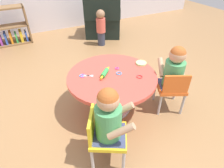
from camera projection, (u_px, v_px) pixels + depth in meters
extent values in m
plane|color=#9E7247|center=(112.00, 107.00, 2.28)|extent=(10.00, 10.00, 0.00)
cylinder|color=silver|center=(112.00, 106.00, 2.27)|extent=(0.44, 0.44, 0.03)
cylinder|color=silver|center=(112.00, 94.00, 2.15)|extent=(0.12, 0.12, 0.43)
cylinder|color=#D84C3F|center=(112.00, 77.00, 2.01)|extent=(0.96, 0.96, 0.04)
cylinder|color=#B7B7BC|center=(124.00, 161.00, 1.56)|extent=(0.03, 0.03, 0.28)
cylinder|color=#B7B7BC|center=(123.00, 136.00, 1.77)|extent=(0.03, 0.03, 0.28)
cylinder|color=#B7B7BC|center=(92.00, 160.00, 1.57)|extent=(0.03, 0.03, 0.28)
cylinder|color=#B7B7BC|center=(96.00, 135.00, 1.77)|extent=(0.03, 0.03, 0.28)
cube|color=yellow|center=(109.00, 136.00, 1.57)|extent=(0.41, 0.41, 0.04)
cube|color=yellow|center=(92.00, 125.00, 1.50)|extent=(0.15, 0.25, 0.22)
cube|color=#3F4772|center=(109.00, 136.00, 1.57)|extent=(0.37, 0.36, 0.04)
cylinder|color=#4CA566|center=(108.00, 122.00, 1.47)|extent=(0.21, 0.21, 0.30)
sphere|color=tan|center=(108.00, 100.00, 1.34)|extent=(0.17, 0.17, 0.17)
sphere|color=#B25926|center=(108.00, 99.00, 1.33)|extent=(0.16, 0.16, 0.16)
cylinder|color=tan|center=(121.00, 131.00, 1.36)|extent=(0.21, 0.15, 0.17)
cylinder|color=tan|center=(121.00, 110.00, 1.54)|extent=(0.21, 0.15, 0.17)
cylinder|color=#B7B7BC|center=(175.00, 90.00, 2.32)|extent=(0.03, 0.03, 0.28)
cylinder|color=#B7B7BC|center=(155.00, 91.00, 2.32)|extent=(0.03, 0.03, 0.28)
cylinder|color=#B7B7BC|center=(183.00, 104.00, 2.12)|extent=(0.03, 0.03, 0.28)
cylinder|color=#B7B7BC|center=(160.00, 105.00, 2.11)|extent=(0.03, 0.03, 0.28)
cube|color=orange|center=(170.00, 87.00, 2.12)|extent=(0.40, 0.40, 0.04)
cube|color=orange|center=(176.00, 85.00, 1.94)|extent=(0.25, 0.14, 0.22)
cube|color=#3F4772|center=(170.00, 86.00, 2.12)|extent=(0.35, 0.36, 0.04)
cylinder|color=#4CA566|center=(173.00, 74.00, 2.02)|extent=(0.21, 0.21, 0.30)
sphere|color=tan|center=(178.00, 55.00, 1.89)|extent=(0.17, 0.17, 0.17)
sphere|color=#B25926|center=(178.00, 54.00, 1.88)|extent=(0.16, 0.16, 0.16)
cylinder|color=tan|center=(181.00, 67.00, 2.09)|extent=(0.14, 0.22, 0.17)
cylinder|color=tan|center=(161.00, 67.00, 2.08)|extent=(0.14, 0.22, 0.17)
cube|color=olive|center=(27.00, 24.00, 3.69)|extent=(0.03, 0.28, 0.70)
cube|color=olive|center=(8.00, 44.00, 3.73)|extent=(0.90, 0.28, 0.03)
cube|color=olive|center=(2.00, 27.00, 3.53)|extent=(0.90, 0.28, 0.02)
cube|color=purple|center=(0.00, 38.00, 3.61)|extent=(0.04, 0.20, 0.25)
cube|color=blue|center=(6.00, 38.00, 3.65)|extent=(0.03, 0.20, 0.22)
cube|color=orange|center=(11.00, 37.00, 3.68)|extent=(0.04, 0.20, 0.22)
cube|color=green|center=(16.00, 37.00, 3.73)|extent=(0.03, 0.20, 0.18)
cube|color=yellow|center=(21.00, 36.00, 3.76)|extent=(0.05, 0.20, 0.21)
cube|color=blue|center=(26.00, 35.00, 3.80)|extent=(0.03, 0.20, 0.19)
cube|color=black|center=(103.00, 25.00, 4.07)|extent=(0.94, 0.94, 0.40)
cube|color=black|center=(102.00, 8.00, 3.59)|extent=(0.69, 0.47, 0.45)
cube|color=black|center=(117.00, 11.00, 3.90)|extent=(0.38, 0.58, 0.20)
cube|color=black|center=(88.00, 11.00, 3.90)|extent=(0.38, 0.58, 0.20)
cylinder|color=#33384C|center=(101.00, 38.00, 3.65)|extent=(0.14, 0.14, 0.26)
cylinder|color=#D8594C|center=(101.00, 25.00, 3.50)|extent=(0.17, 0.17, 0.26)
sphere|color=#997051|center=(100.00, 14.00, 3.38)|extent=(0.16, 0.16, 0.16)
cylinder|color=green|center=(105.00, 73.00, 1.99)|extent=(0.14, 0.13, 0.05)
cylinder|color=yellow|center=(108.00, 69.00, 2.06)|extent=(0.05, 0.05, 0.02)
cylinder|color=yellow|center=(102.00, 78.00, 1.92)|extent=(0.05, 0.05, 0.02)
cube|color=silver|center=(88.00, 76.00, 1.99)|extent=(0.11, 0.05, 0.01)
cube|color=silver|center=(88.00, 76.00, 1.99)|extent=(0.09, 0.08, 0.01)
torus|color=#D83F99|center=(82.00, 77.00, 1.98)|extent=(0.05, 0.05, 0.01)
torus|color=#D83F99|center=(83.00, 75.00, 2.00)|extent=(0.05, 0.05, 0.01)
cylinder|color=#B2E58C|center=(141.00, 63.00, 2.19)|extent=(0.12, 0.12, 0.02)
torus|color=#3F99D8|center=(81.00, 76.00, 1.98)|extent=(0.05, 0.05, 0.01)
torus|color=#3F99D8|center=(119.00, 73.00, 2.02)|extent=(0.06, 0.06, 0.01)
torus|color=red|center=(139.00, 77.00, 1.97)|extent=(0.06, 0.06, 0.01)
torus|color=#D83FA5|center=(117.00, 68.00, 2.11)|extent=(0.05, 0.05, 0.01)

